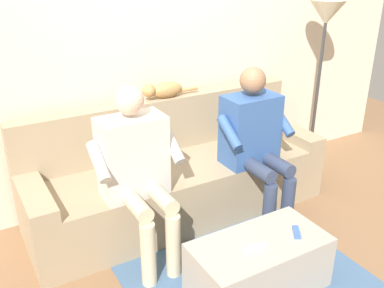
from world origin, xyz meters
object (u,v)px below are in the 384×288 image
(person_right_seated, at_px, (137,166))
(remote_blue, at_px, (296,232))
(couch, at_px, (177,177))
(coffee_table, at_px, (258,265))
(person_left_seated, at_px, (255,137))
(cat_on_backrest, at_px, (163,90))
(remote_white, at_px, (255,247))
(floor_lamp, at_px, (325,25))

(person_right_seated, distance_m, remote_blue, 1.12)
(couch, height_order, coffee_table, couch)
(person_left_seated, distance_m, person_right_seated, 0.99)
(cat_on_backrest, distance_m, remote_white, 1.52)
(person_right_seated, bearing_deg, person_left_seated, -179.52)
(couch, relative_size, remote_blue, 20.28)
(person_left_seated, xyz_separation_m, cat_on_backrest, (0.47, -0.62, 0.28))
(person_left_seated, distance_m, floor_lamp, 1.37)
(cat_on_backrest, relative_size, floor_lamp, 0.31)
(coffee_table, height_order, remote_white, remote_white)
(coffee_table, bearing_deg, person_left_seated, -124.05)
(remote_blue, relative_size, floor_lamp, 0.07)
(person_left_seated, relative_size, remote_blue, 10.22)
(cat_on_backrest, height_order, remote_white, cat_on_backrest)
(remote_blue, bearing_deg, cat_on_backrest, 43.43)
(person_right_seated, xyz_separation_m, remote_blue, (-0.74, 0.77, -0.32))
(person_right_seated, xyz_separation_m, remote_white, (-0.42, 0.77, -0.32))
(remote_blue, distance_m, remote_white, 0.32)
(person_right_seated, height_order, cat_on_backrest, person_right_seated)
(person_right_seated, bearing_deg, floor_lamp, -167.65)
(coffee_table, bearing_deg, remote_white, 31.34)
(coffee_table, xyz_separation_m, remote_white, (0.07, 0.04, 0.19))
(coffee_table, relative_size, person_right_seated, 0.70)
(person_left_seated, height_order, person_right_seated, same)
(coffee_table, distance_m, person_right_seated, 1.02)
(coffee_table, distance_m, remote_white, 0.21)
(floor_lamp, bearing_deg, remote_blue, 42.57)
(cat_on_backrest, distance_m, remote_blue, 1.54)
(person_left_seated, distance_m, remote_blue, 0.88)
(couch, bearing_deg, floor_lamp, -176.82)
(remote_white, bearing_deg, coffee_table, -136.43)
(couch, distance_m, remote_white, 1.14)
(coffee_table, xyz_separation_m, remote_blue, (-0.25, 0.05, 0.19))
(coffee_table, xyz_separation_m, person_right_seated, (0.49, -0.72, 0.51))
(cat_on_backrest, distance_m, floor_lamp, 1.62)
(coffee_table, height_order, person_right_seated, person_right_seated)
(person_left_seated, distance_m, cat_on_backrest, 0.83)
(couch, xyz_separation_m, coffee_table, (0.00, 1.09, -0.12))
(couch, relative_size, coffee_table, 2.82)
(person_right_seated, distance_m, remote_white, 0.93)
(remote_blue, height_order, floor_lamp, floor_lamp)
(remote_white, bearing_deg, remote_blue, -168.51)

